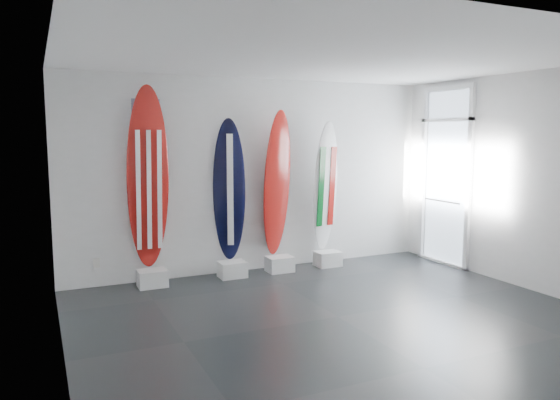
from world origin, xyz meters
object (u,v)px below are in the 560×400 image
surfboard_usa (148,179)px  surfboard_navy (229,190)px  surfboard_swiss (277,184)px  surfboard_italy (325,187)px

surfboard_usa → surfboard_navy: (1.20, 0.00, -0.22)m
surfboard_usa → surfboard_navy: bearing=0.7°
surfboard_swiss → surfboard_navy: bearing=164.9°
surfboard_navy → surfboard_usa: bearing=-160.9°
surfboard_italy → surfboard_usa: bearing=169.6°
surfboard_navy → surfboard_italy: size_ratio=1.01×
surfboard_usa → surfboard_navy: size_ratio=1.21×
surfboard_usa → surfboard_swiss: size_ratio=1.13×
surfboard_navy → surfboard_italy: bearing=19.1°
surfboard_navy → surfboard_italy: (1.65, 0.00, -0.01)m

